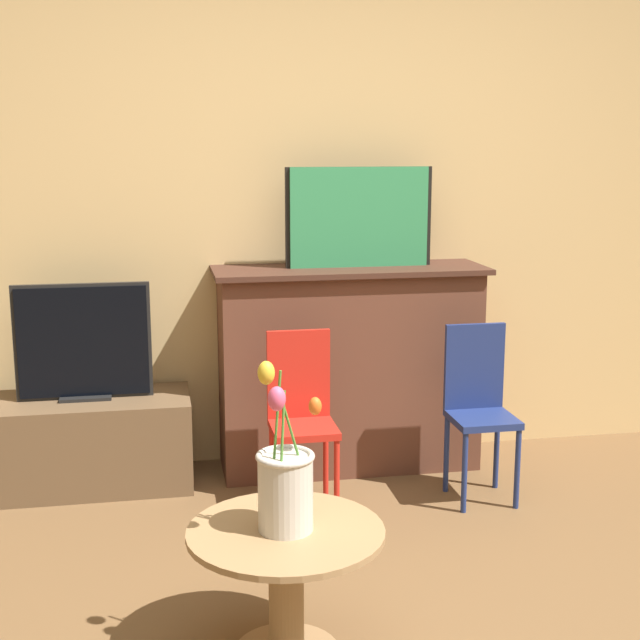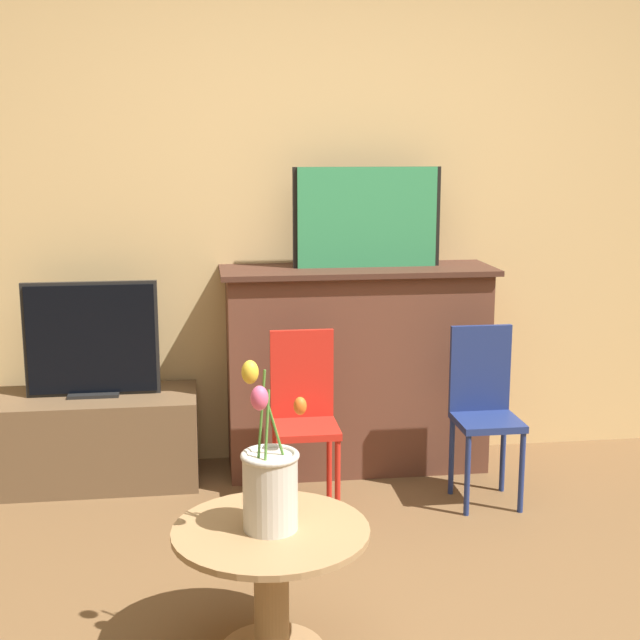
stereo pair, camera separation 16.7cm
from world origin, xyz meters
The scene contains 9 objects.
wall_back centered at (0.00, 2.13, 1.35)m, with size 8.00×0.06×2.70m.
fireplace_mantel centered at (0.12, 1.91, 0.50)m, with size 1.28×0.42×0.98m.
painting centered at (0.16, 1.91, 1.21)m, with size 0.69×0.03×0.46m.
tv_stand centered at (-1.11, 1.86, 0.21)m, with size 0.93×0.43×0.42m.
tv_monitor centered at (-1.11, 1.87, 0.67)m, with size 0.60×0.12×0.53m.
chair_red centered at (-0.19, 1.45, 0.44)m, with size 0.27×0.27×0.77m.
chair_blue centered at (0.60, 1.44, 0.44)m, with size 0.27×0.27×0.77m.
side_table centered at (-0.42, 0.32, 0.28)m, with size 0.60×0.60×0.42m.
vase_tulips centered at (-0.43, 0.32, 0.57)m, with size 0.20×0.19×0.53m.
Camera 2 is at (-0.62, -2.17, 1.56)m, focal length 50.00 mm.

